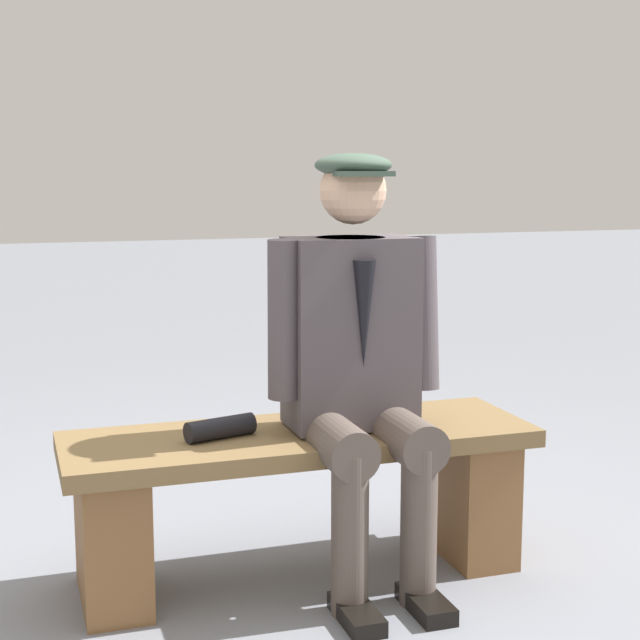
% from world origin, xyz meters
% --- Properties ---
extents(ground_plane, '(30.00, 30.00, 0.00)m').
position_xyz_m(ground_plane, '(0.00, 0.00, 0.00)').
color(ground_plane, gray).
extents(bench, '(1.48, 0.47, 0.48)m').
position_xyz_m(bench, '(0.00, 0.00, 0.30)').
color(bench, brown).
rests_on(bench, ground).
extents(seated_man, '(0.56, 0.60, 1.34)m').
position_xyz_m(seated_man, '(-0.17, 0.07, 0.73)').
color(seated_man, '#4E474C').
rests_on(seated_man, ground).
extents(rolled_magazine, '(0.23, 0.12, 0.07)m').
position_xyz_m(rolled_magazine, '(0.26, 0.01, 0.51)').
color(rolled_magazine, black).
rests_on(rolled_magazine, bench).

